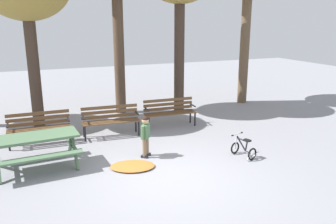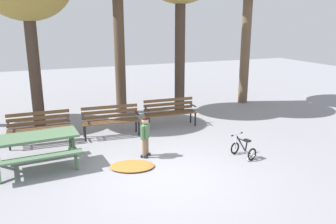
{
  "view_description": "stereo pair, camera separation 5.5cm",
  "coord_description": "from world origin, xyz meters",
  "px_view_note": "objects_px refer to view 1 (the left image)",
  "views": [
    {
      "loc": [
        -2.58,
        -6.15,
        3.21
      ],
      "look_at": [
        0.81,
        1.95,
        0.85
      ],
      "focal_mm": 36.79,
      "sensor_mm": 36.0,
      "label": 1
    },
    {
      "loc": [
        -2.53,
        -6.17,
        3.21
      ],
      "look_at": [
        0.81,
        1.95,
        0.85
      ],
      "focal_mm": 36.79,
      "sensor_mm": 36.0,
      "label": 2
    }
  ],
  "objects_px": {
    "park_bench_far_left": "(39,125)",
    "park_bench_right": "(170,110)",
    "park_bench_left": "(111,118)",
    "kids_bicycle": "(244,149)",
    "picnic_table": "(36,143)",
    "child_standing": "(145,133)"
  },
  "relations": [
    {
      "from": "park_bench_far_left",
      "to": "park_bench_right",
      "type": "bearing_deg",
      "value": 2.04
    },
    {
      "from": "park_bench_left",
      "to": "park_bench_right",
      "type": "height_order",
      "value": "same"
    },
    {
      "from": "park_bench_left",
      "to": "kids_bicycle",
      "type": "distance_m",
      "value": 3.81
    },
    {
      "from": "park_bench_far_left",
      "to": "park_bench_right",
      "type": "distance_m",
      "value": 3.81
    },
    {
      "from": "park_bench_far_left",
      "to": "kids_bicycle",
      "type": "distance_m",
      "value": 5.32
    },
    {
      "from": "picnic_table",
      "to": "kids_bicycle",
      "type": "relative_size",
      "value": 3.02
    },
    {
      "from": "picnic_table",
      "to": "child_standing",
      "type": "bearing_deg",
      "value": -6.9
    },
    {
      "from": "child_standing",
      "to": "park_bench_right",
      "type": "bearing_deg",
      "value": 54.0
    },
    {
      "from": "park_bench_left",
      "to": "park_bench_right",
      "type": "relative_size",
      "value": 1.01
    },
    {
      "from": "picnic_table",
      "to": "park_bench_far_left",
      "type": "xyz_separation_m",
      "value": [
        0.14,
        1.63,
        -0.08
      ]
    },
    {
      "from": "picnic_table",
      "to": "park_bench_right",
      "type": "relative_size",
      "value": 1.16
    },
    {
      "from": "park_bench_left",
      "to": "child_standing",
      "type": "distance_m",
      "value": 1.91
    },
    {
      "from": "kids_bicycle",
      "to": "park_bench_right",
      "type": "bearing_deg",
      "value": 102.65
    },
    {
      "from": "picnic_table",
      "to": "kids_bicycle",
      "type": "height_order",
      "value": "picnic_table"
    },
    {
      "from": "child_standing",
      "to": "kids_bicycle",
      "type": "height_order",
      "value": "child_standing"
    },
    {
      "from": "park_bench_far_left",
      "to": "picnic_table",
      "type": "bearing_deg",
      "value": -94.92
    },
    {
      "from": "park_bench_left",
      "to": "park_bench_far_left",
      "type": "bearing_deg",
      "value": 178.24
    },
    {
      "from": "picnic_table",
      "to": "kids_bicycle",
      "type": "xyz_separation_m",
      "value": [
        4.62,
        -1.22,
        -0.39
      ]
    },
    {
      "from": "park_bench_far_left",
      "to": "park_bench_right",
      "type": "relative_size",
      "value": 0.99
    },
    {
      "from": "park_bench_far_left",
      "to": "child_standing",
      "type": "bearing_deg",
      "value": -39.95
    },
    {
      "from": "park_bench_left",
      "to": "child_standing",
      "type": "xyz_separation_m",
      "value": [
        0.4,
        -1.87,
        0.09
      ]
    },
    {
      "from": "park_bench_right",
      "to": "kids_bicycle",
      "type": "bearing_deg",
      "value": -77.35
    }
  ]
}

